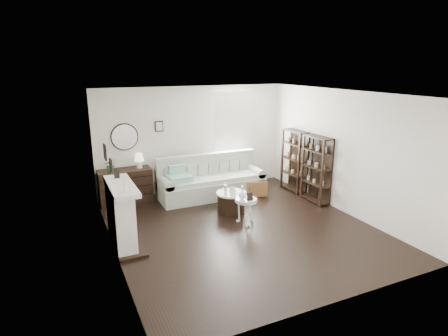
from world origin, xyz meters
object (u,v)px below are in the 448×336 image
pedestal_table (246,201)px  sofa (211,182)px  dresser (126,186)px  drum_table (231,202)px

pedestal_table → sofa: bearing=89.8°
sofa → dresser: sofa is taller
dresser → drum_table: dresser is taller
dresser → pedestal_table: 3.08m
drum_table → dresser: bearing=141.6°
drum_table → pedestal_table: bearing=-89.4°
sofa → pedestal_table: 1.92m
sofa → drum_table: (-0.02, -1.22, -0.11)m
sofa → dresser: size_ratio=2.15×
dresser → drum_table: size_ratio=1.84×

